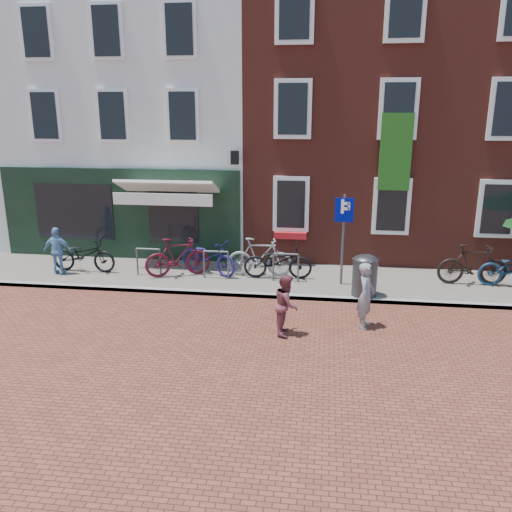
# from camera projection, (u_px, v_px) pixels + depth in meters

# --- Properties ---
(ground) EXTENTS (80.00, 80.00, 0.00)m
(ground) POSITION_uv_depth(u_px,v_px,m) (263.00, 298.00, 13.81)
(ground) COLOR brown
(sidewalk) EXTENTS (24.00, 3.00, 0.10)m
(sidewalk) POSITION_uv_depth(u_px,v_px,m) (304.00, 280.00, 15.10)
(sidewalk) COLOR slate
(sidewalk) RESTS_ON ground
(building_stucco) EXTENTS (8.00, 8.00, 9.00)m
(building_stucco) POSITION_uv_depth(u_px,v_px,m) (155.00, 117.00, 19.90)
(building_stucco) COLOR silver
(building_stucco) RESTS_ON ground
(building_brick_mid) EXTENTS (6.00, 8.00, 10.00)m
(building_brick_mid) POSITION_uv_depth(u_px,v_px,m) (342.00, 103.00, 18.86)
(building_brick_mid) COLOR maroon
(building_brick_mid) RESTS_ON ground
(litter_bin) EXTENTS (0.64, 0.64, 1.18)m
(litter_bin) POSITION_uv_depth(u_px,v_px,m) (365.00, 273.00, 13.57)
(litter_bin) COLOR #39393C
(litter_bin) RESTS_ON sidewalk
(parking_sign) EXTENTS (0.50, 0.07, 2.52)m
(parking_sign) POSITION_uv_depth(u_px,v_px,m) (344.00, 225.00, 14.16)
(parking_sign) COLOR #4C4C4F
(parking_sign) RESTS_ON sidewalk
(woman) EXTENTS (0.50, 0.63, 1.51)m
(woman) POSITION_uv_depth(u_px,v_px,m) (366.00, 295.00, 11.84)
(woman) COLOR gray
(woman) RESTS_ON ground
(boy) EXTENTS (0.52, 0.67, 1.37)m
(boy) POSITION_uv_depth(u_px,v_px,m) (286.00, 304.00, 11.50)
(boy) COLOR brown
(boy) RESTS_ON ground
(cafe_person) EXTENTS (0.85, 0.42, 1.40)m
(cafe_person) POSITION_uv_depth(u_px,v_px,m) (58.00, 251.00, 15.34)
(cafe_person) COLOR #6C99C5
(cafe_person) RESTS_ON sidewalk
(bicycle_0) EXTENTS (1.98, 0.75, 1.03)m
(bicycle_0) POSITION_uv_depth(u_px,v_px,m) (84.00, 255.00, 15.63)
(bicycle_0) COLOR black
(bicycle_0) RESTS_ON sidewalk
(bicycle_1) EXTENTS (1.95, 1.24, 1.14)m
(bicycle_1) POSITION_uv_depth(u_px,v_px,m) (178.00, 257.00, 15.19)
(bicycle_1) COLOR #4F0D1A
(bicycle_1) RESTS_ON sidewalk
(bicycle_2) EXTENTS (2.06, 1.46, 1.03)m
(bicycle_2) POSITION_uv_depth(u_px,v_px,m) (208.00, 257.00, 15.44)
(bicycle_2) COLOR navy
(bicycle_2) RESTS_ON sidewalk
(bicycle_3) EXTENTS (1.92, 0.63, 1.14)m
(bicycle_3) POSITION_uv_depth(u_px,v_px,m) (260.00, 257.00, 15.19)
(bicycle_3) COLOR gray
(bicycle_3) RESTS_ON sidewalk
(bicycle_4) EXTENTS (1.99, 0.79, 1.03)m
(bicycle_4) POSITION_uv_depth(u_px,v_px,m) (278.00, 261.00, 15.00)
(bicycle_4) COLOR black
(bicycle_4) RESTS_ON sidewalk
(bicycle_5) EXTENTS (1.93, 0.65, 1.14)m
(bicycle_5) POSITION_uv_depth(u_px,v_px,m) (473.00, 265.00, 14.46)
(bicycle_5) COLOR black
(bicycle_5) RESTS_ON sidewalk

